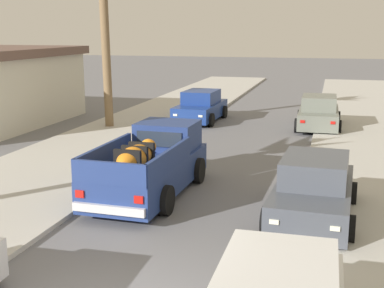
{
  "coord_description": "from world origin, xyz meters",
  "views": [
    {
      "loc": [
        3.37,
        -7.0,
        4.53
      ],
      "look_at": [
        -0.57,
        7.67,
        1.2
      ],
      "focal_mm": 49.06,
      "sensor_mm": 36.0,
      "label": 1
    }
  ],
  "objects_px": {
    "pickup_truck": "(151,165)",
    "car_left_far": "(319,113)",
    "car_left_mid": "(314,190)",
    "car_right_mid": "(201,107)"
  },
  "relations": [
    {
      "from": "car_left_far",
      "to": "car_left_mid",
      "type": "bearing_deg",
      "value": -88.81
    },
    {
      "from": "car_right_mid",
      "to": "car_left_far",
      "type": "bearing_deg",
      "value": -5.12
    },
    {
      "from": "car_left_mid",
      "to": "car_right_mid",
      "type": "distance_m",
      "value": 14.17
    },
    {
      "from": "car_left_mid",
      "to": "car_left_far",
      "type": "xyz_separation_m",
      "value": [
        -0.26,
        12.3,
        0.0
      ]
    },
    {
      "from": "car_left_mid",
      "to": "car_right_mid",
      "type": "xyz_separation_m",
      "value": [
        -6.04,
        12.82,
        0.0
      ]
    },
    {
      "from": "car_left_mid",
      "to": "car_right_mid",
      "type": "relative_size",
      "value": 1.0
    },
    {
      "from": "car_left_mid",
      "to": "car_right_mid",
      "type": "bearing_deg",
      "value": 115.24
    },
    {
      "from": "car_right_mid",
      "to": "car_left_far",
      "type": "xyz_separation_m",
      "value": [
        5.79,
        -0.52,
        0.0
      ]
    },
    {
      "from": "pickup_truck",
      "to": "car_left_mid",
      "type": "height_order",
      "value": "pickup_truck"
    },
    {
      "from": "pickup_truck",
      "to": "car_left_far",
      "type": "height_order",
      "value": "pickup_truck"
    }
  ]
}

